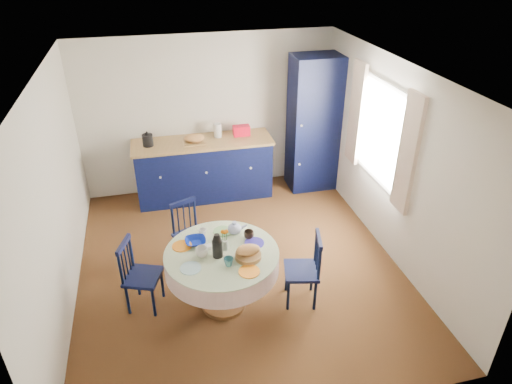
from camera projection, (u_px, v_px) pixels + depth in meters
The scene contains 17 objects.
floor at pixel (239, 265), 5.93m from camera, with size 4.50×4.50×0.00m, color black.
ceiling at pixel (234, 73), 4.69m from camera, with size 4.50×4.50×0.00m, color white.
wall_back at pixel (208, 115), 7.21m from camera, with size 4.00×0.02×2.50m, color beige.
wall_left at pixel (55, 201), 4.90m from camera, with size 0.02×4.50×2.50m, color beige.
wall_right at pixel (393, 162), 5.72m from camera, with size 0.02×4.50×2.50m, color beige.
window at pixel (381, 133), 5.83m from camera, with size 0.10×1.74×1.45m.
kitchen_counter at pixel (204, 168), 7.25m from camera, with size 2.17×0.69×1.20m.
pantry_cabinet at pixel (314, 124), 7.28m from camera, with size 0.77×0.57×2.18m.
dining_table at pixel (223, 261), 4.99m from camera, with size 1.25×1.25×1.04m.
chair_left at pixel (139, 275), 5.08m from camera, with size 0.49×0.50×0.87m.
chair_far at pixel (190, 234), 5.78m from camera, with size 0.50×0.49×0.87m.
chair_right at pixel (305, 269), 5.15m from camera, with size 0.46×0.48×0.89m.
mug_a at pixel (202, 252), 4.84m from camera, with size 0.13×0.13×0.11m, color silver.
mug_b at pixel (229, 262), 4.71m from camera, with size 0.10×0.10×0.10m, color #326D75.
mug_c at pixel (249, 235), 5.13m from camera, with size 0.12×0.12×0.09m, color black.
mug_d at pixel (203, 233), 5.17m from camera, with size 0.09×0.09×0.09m, color silver.
cobalt_bowl at pixel (196, 241), 5.05m from camera, with size 0.23×0.23×0.06m, color navy.
Camera 1 is at (-0.89, -4.59, 3.77)m, focal length 32.00 mm.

